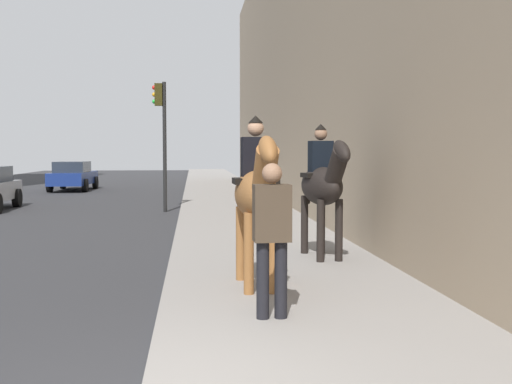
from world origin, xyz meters
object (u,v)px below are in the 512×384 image
object	(u,v)px
car_mid_lane	(73,176)
traffic_light_near_curb	(162,126)
mounted_horse_near	(257,192)
pedestrian_greeting	(272,230)
mounted_horse_far	(323,184)

from	to	relation	value
car_mid_lane	traffic_light_near_curb	xyz separation A→B (m)	(-11.52, -4.93, 2.01)
mounted_horse_near	traffic_light_near_curb	size ratio (longest dim) A/B	0.56
car_mid_lane	mounted_horse_near	bearing A→B (deg)	-162.64
mounted_horse_near	pedestrian_greeting	bearing A→B (deg)	-2.27
car_mid_lane	traffic_light_near_curb	bearing A→B (deg)	-155.57
mounted_horse_near	pedestrian_greeting	xyz separation A→B (m)	(-1.56, -0.00, -0.31)
pedestrian_greeting	mounted_horse_near	bearing A→B (deg)	-1.70
traffic_light_near_curb	pedestrian_greeting	bearing A→B (deg)	-172.27
mounted_horse_near	mounted_horse_far	distance (m)	2.61
car_mid_lane	mounted_horse_far	bearing A→B (deg)	-157.79
car_mid_lane	pedestrian_greeting	bearing A→B (deg)	-163.59
mounted_horse_far	traffic_light_near_curb	size ratio (longest dim) A/B	0.56
traffic_light_near_curb	car_mid_lane	bearing A→B (deg)	23.15
mounted_horse_near	mounted_horse_far	xyz separation A→B (m)	(2.23, -1.36, -0.01)
mounted_horse_near	pedestrian_greeting	size ratio (longest dim) A/B	1.36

